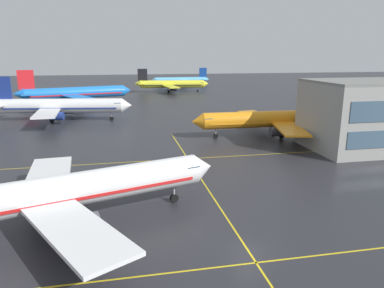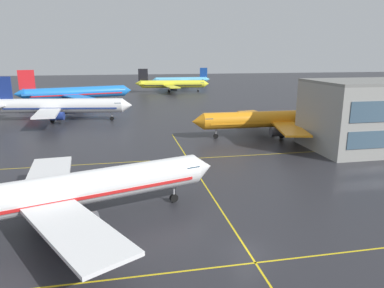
% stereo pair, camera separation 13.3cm
% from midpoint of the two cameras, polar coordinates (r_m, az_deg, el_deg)
% --- Properties ---
extents(ground_plane, '(600.00, 600.00, 0.00)m').
position_cam_midpoint_polar(ground_plane, '(35.18, 8.91, -16.57)').
color(ground_plane, '#28282D').
extents(airliner_front_gate, '(35.36, 30.20, 11.23)m').
position_cam_midpoint_polar(airliner_front_gate, '(40.08, -19.97, -7.23)').
color(airliner_front_gate, white).
rests_on(airliner_front_gate, ground).
extents(airliner_second_row, '(35.88, 31.06, 11.19)m').
position_cam_midpoint_polar(airliner_second_row, '(81.14, 12.63, 3.89)').
color(airliner_second_row, orange).
rests_on(airliner_second_row, ground).
extents(airliner_third_row, '(38.89, 33.21, 12.10)m').
position_cam_midpoint_polar(airliner_third_row, '(103.97, -20.50, 5.73)').
color(airliner_third_row, white).
rests_on(airliner_third_row, ground).
extents(airliner_far_left_stand, '(40.26, 34.33, 12.72)m').
position_cam_midpoint_polar(airliner_far_left_stand, '(135.35, -18.27, 7.78)').
color(airliner_far_left_stand, blue).
rests_on(airliner_far_left_stand, ground).
extents(airliner_far_right_stand, '(35.77, 30.71, 11.11)m').
position_cam_midpoint_polar(airliner_far_right_stand, '(173.75, -3.36, 9.56)').
color(airliner_far_right_stand, yellow).
rests_on(airliner_far_right_stand, ground).
extents(airliner_distant_taxiway, '(33.21, 28.72, 10.35)m').
position_cam_midpoint_polar(airliner_distant_taxiway, '(203.05, -1.82, 10.18)').
color(airliner_distant_taxiway, '#5BB7E5').
rests_on(airliner_distant_taxiway, ground).
extents(taxiway_markings, '(153.82, 72.14, 0.01)m').
position_cam_midpoint_polar(taxiway_markings, '(47.51, 2.93, -7.93)').
color(taxiway_markings, yellow).
rests_on(taxiway_markings, ground).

